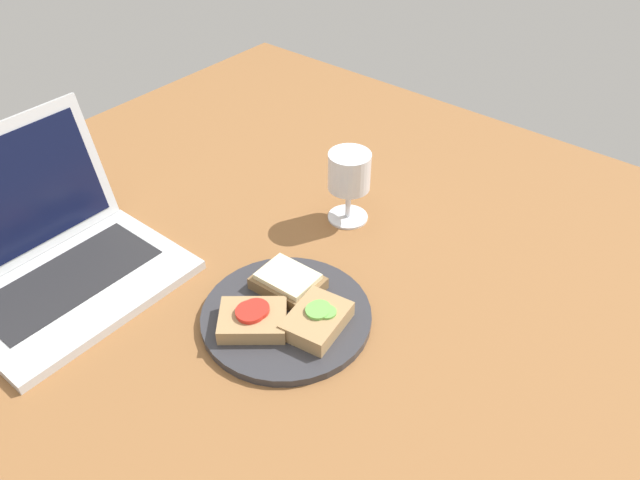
{
  "coord_description": "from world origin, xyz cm",
  "views": [
    {
      "loc": [
        -53.75,
        -51.76,
        70.61
      ],
      "look_at": [
        6.11,
        -2.69,
        8.0
      ],
      "focal_mm": 35.0,
      "sensor_mm": 36.0,
      "label": 1
    }
  ],
  "objects": [
    {
      "name": "sandwich_with_cucumber",
      "position": [
        -5.98,
        -12.06,
        5.71
      ],
      "size": [
        10.64,
        8.56,
        3.05
      ],
      "color": "#A88456",
      "rests_on": "plate"
    },
    {
      "name": "sandwich_with_cheese",
      "position": [
        -2.61,
        -3.51,
        5.65
      ],
      "size": [
        8.02,
        10.33,
        2.85
      ],
      "color": "brown",
      "rests_on": "plate"
    },
    {
      "name": "wooden_table",
      "position": [
        0.0,
        0.0,
        1.5
      ],
      "size": [
        140.0,
        140.0,
        3.0
      ],
      "primitive_type": "cube",
      "color": "brown",
      "rests_on": "ground"
    },
    {
      "name": "wine_glass",
      "position": [
        19.02,
        1.41,
        12.12
      ],
      "size": [
        7.39,
        7.39,
        13.31
      ],
      "color": "white",
      "rests_on": "wooden_table"
    },
    {
      "name": "plate",
      "position": [
        -6.79,
        -6.8,
        3.66
      ],
      "size": [
        25.32,
        25.32,
        1.32
      ],
      "primitive_type": "cylinder",
      "color": "#333338",
      "rests_on": "wooden_table"
    },
    {
      "name": "laptop",
      "position": [
        -22.95,
        27.12,
        7.85
      ],
      "size": [
        32.72,
        27.75,
        22.9
      ],
      "color": "silver",
      "rests_on": "wooden_table"
    },
    {
      "name": "sandwich_with_tomato",
      "position": [
        -11.69,
        -4.8,
        5.67
      ],
      "size": [
        11.84,
        12.12,
        3.01
      ],
      "color": "#A88456",
      "rests_on": "plate"
    }
  ]
}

